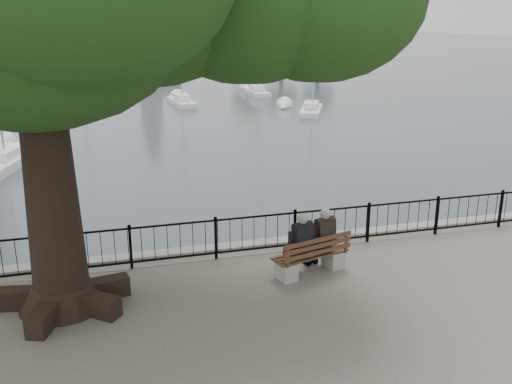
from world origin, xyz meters
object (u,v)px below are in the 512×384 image
object	(u,v)px
person_left	(298,246)
lion_monument	(149,62)
person_right	(320,241)
bench	(312,260)

from	to	relation	value
person_left	lion_monument	distance (m)	48.84
person_left	person_right	size ratio (longest dim) A/B	1.00
bench	person_right	world-z (taller)	person_right
bench	person_left	world-z (taller)	person_left
person_left	lion_monument	size ratio (longest dim) A/B	0.18
bench	lion_monument	bearing A→B (deg)	88.72
bench	lion_monument	size ratio (longest dim) A/B	0.23
bench	person_right	size ratio (longest dim) A/B	1.25
person_left	lion_monument	bearing A→B (deg)	88.35
person_right	lion_monument	size ratio (longest dim) A/B	0.18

